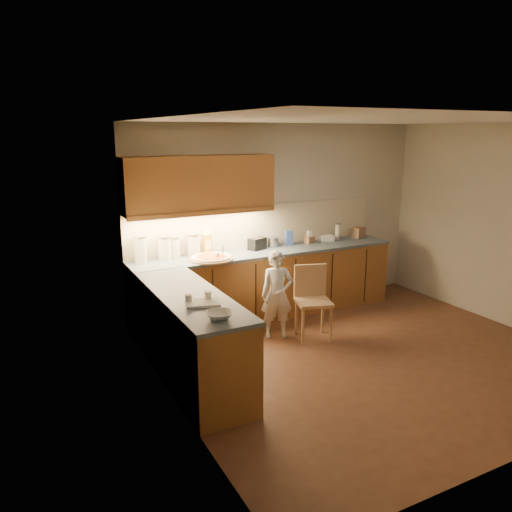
% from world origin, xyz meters
% --- Properties ---
extents(room, '(4.54, 4.50, 2.62)m').
position_xyz_m(room, '(0.00, 0.00, 1.68)').
color(room, '#512E1C').
rests_on(room, ground).
extents(l_counter, '(3.77, 2.62, 0.92)m').
position_xyz_m(l_counter, '(-0.92, 1.25, 0.46)').
color(l_counter, '#965E2B').
rests_on(l_counter, ground).
extents(backsplash, '(3.75, 0.02, 0.58)m').
position_xyz_m(backsplash, '(-0.38, 1.99, 1.21)').
color(backsplash, beige).
rests_on(backsplash, l_counter).
extents(upper_cabinets, '(1.95, 0.36, 0.73)m').
position_xyz_m(upper_cabinets, '(-1.27, 1.82, 1.85)').
color(upper_cabinets, '#965E2B').
rests_on(upper_cabinets, ground).
extents(pizza_on_board, '(0.55, 0.55, 0.22)m').
position_xyz_m(pizza_on_board, '(-1.24, 1.57, 0.94)').
color(pizza_on_board, '#A68153').
rests_on(pizza_on_board, l_counter).
extents(child, '(0.46, 0.38, 1.09)m').
position_xyz_m(child, '(-0.63, 0.97, 0.54)').
color(child, silver).
rests_on(child, ground).
extents(wooden_chair, '(0.51, 0.51, 0.90)m').
position_xyz_m(wooden_chair, '(-0.25, 0.77, 0.52)').
color(wooden_chair, tan).
rests_on(wooden_chair, ground).
extents(mixing_bowl, '(0.28, 0.28, 0.06)m').
position_xyz_m(mixing_bowl, '(-1.95, -0.34, 0.95)').
color(mixing_bowl, white).
rests_on(mixing_bowl, l_counter).
extents(canister_a, '(0.17, 0.17, 0.33)m').
position_xyz_m(canister_a, '(-2.06, 1.84, 1.09)').
color(canister_a, silver).
rests_on(canister_a, l_counter).
extents(canister_b, '(0.17, 0.17, 0.30)m').
position_xyz_m(canister_b, '(-1.75, 1.86, 1.07)').
color(canister_b, white).
rests_on(canister_b, l_counter).
extents(canister_c, '(0.15, 0.15, 0.27)m').
position_xyz_m(canister_c, '(-1.62, 1.89, 1.06)').
color(canister_c, white).
rests_on(canister_c, l_counter).
extents(canister_d, '(0.18, 0.18, 0.29)m').
position_xyz_m(canister_d, '(-1.36, 1.89, 1.07)').
color(canister_d, beige).
rests_on(canister_d, l_counter).
extents(oil_jug, '(0.12, 0.10, 0.31)m').
position_xyz_m(oil_jug, '(-1.18, 1.86, 1.06)').
color(oil_jug, gold).
rests_on(oil_jug, l_counter).
extents(toaster, '(0.29, 0.23, 0.16)m').
position_xyz_m(toaster, '(-0.47, 1.81, 1.00)').
color(toaster, black).
rests_on(toaster, l_counter).
extents(steel_pot, '(0.18, 0.18, 0.14)m').
position_xyz_m(steel_pot, '(-0.20, 1.87, 0.99)').
color(steel_pot, '#A6A6AA').
rests_on(steel_pot, l_counter).
extents(blue_box, '(0.11, 0.09, 0.21)m').
position_xyz_m(blue_box, '(0.05, 1.84, 1.02)').
color(blue_box, '#364FA2').
rests_on(blue_box, l_counter).
extents(card_box_a, '(0.16, 0.13, 0.10)m').
position_xyz_m(card_box_a, '(0.39, 1.82, 0.97)').
color(card_box_a, '#956B50').
rests_on(card_box_a, l_counter).
extents(white_bottle, '(0.06, 0.06, 0.17)m').
position_xyz_m(white_bottle, '(0.40, 1.85, 1.01)').
color(white_bottle, silver).
rests_on(white_bottle, l_counter).
extents(flat_pack, '(0.22, 0.18, 0.08)m').
position_xyz_m(flat_pack, '(0.69, 1.83, 0.96)').
color(flat_pack, white).
rests_on(flat_pack, l_counter).
extents(tall_jar, '(0.08, 0.08, 0.24)m').
position_xyz_m(tall_jar, '(0.89, 1.83, 1.04)').
color(tall_jar, silver).
rests_on(tall_jar, l_counter).
extents(card_box_b, '(0.23, 0.21, 0.15)m').
position_xyz_m(card_box_b, '(1.27, 1.83, 1.00)').
color(card_box_b, '#9C7254').
rests_on(card_box_b, l_counter).
extents(dough_cloth, '(0.37, 0.33, 0.02)m').
position_xyz_m(dough_cloth, '(-1.94, 0.07, 0.93)').
color(dough_cloth, white).
rests_on(dough_cloth, l_counter).
extents(spice_jar_a, '(0.08, 0.08, 0.09)m').
position_xyz_m(spice_jar_a, '(-2.05, 0.14, 0.96)').
color(spice_jar_a, silver).
rests_on(spice_jar_a, l_counter).
extents(spice_jar_b, '(0.08, 0.08, 0.09)m').
position_xyz_m(spice_jar_b, '(-1.86, 0.14, 0.96)').
color(spice_jar_b, white).
rests_on(spice_jar_b, l_counter).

